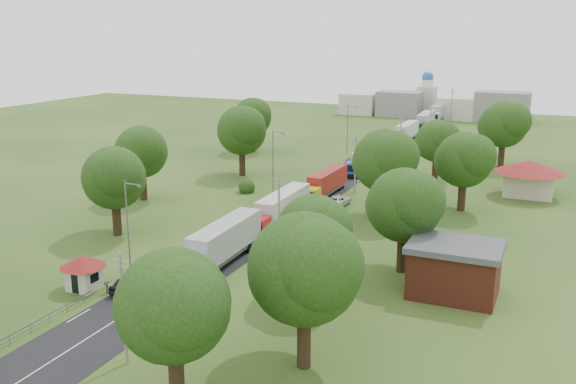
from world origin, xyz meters
The scene contains 47 objects.
ground centered at (0.00, 0.00, 0.00)m, with size 260.00×260.00×0.00m, color #274717.
road centered at (0.00, 20.00, 0.00)m, with size 8.00×200.00×0.04m, color black.
boom_barrier centered at (-1.36, -25.00, 0.89)m, with size 9.22×0.35×1.18m.
guard_booth centered at (-7.20, -25.00, 2.16)m, with size 4.40×4.40×3.45m.
guard_rail centered at (-5.00, -35.00, 0.00)m, with size 0.10×17.00×1.70m, color slate, non-canonical shape.
info_sign centered at (5.20, 35.00, 3.00)m, with size 0.12×3.10×4.10m.
pole_0 centered at (5.50, -35.00, 4.68)m, with size 1.60×0.24×9.00m.
pole_1 centered at (5.50, -7.00, 4.68)m, with size 1.60×0.24×9.00m.
pole_2 centered at (5.50, 21.00, 4.68)m, with size 1.60×0.24×9.00m.
pole_3 centered at (5.50, 49.00, 4.68)m, with size 1.60×0.24×9.00m.
pole_4 centered at (5.50, 77.00, 4.68)m, with size 1.60×0.24×9.00m.
pole_5 centered at (5.50, 105.00, 4.68)m, with size 1.60×0.24×9.00m.
lamp_0 centered at (-5.35, -20.00, 5.55)m, with size 2.03×0.22×10.00m.
lamp_1 centered at (-5.35, 15.00, 5.55)m, with size 2.03×0.22×10.00m.
lamp_2 centered at (-5.35, 50.00, 5.55)m, with size 2.03×0.22×10.00m.
tree_0 centered at (11.99, -37.84, 7.22)m, with size 8.80×8.80×11.07m.
tree_1 centered at (17.99, -29.83, 7.85)m, with size 9.60×9.60×12.05m.
tree_2 centered at (13.99, -17.86, 6.60)m, with size 8.00×8.00×10.10m.
tree_3 centered at (19.99, -7.84, 7.22)m, with size 8.80×8.80×11.07m.
tree_4 centered at (12.99, 10.17, 7.85)m, with size 9.60×9.60×12.05m.
tree_5 centered at (21.99, 18.16, 7.22)m, with size 8.80×8.80×11.07m.
tree_6 centered at (14.99, 35.14, 6.60)m, with size 8.00×8.00×10.10m.
tree_7 centered at (23.99, 50.17, 7.85)m, with size 9.60×9.60×12.05m.
tree_10 centered at (-15.01, -9.84, 7.22)m, with size 8.80×8.80×11.07m.
tree_11 centered at (-22.01, 5.16, 7.22)m, with size 8.80×8.80×11.07m.
tree_12 centered at (-16.01, 25.17, 7.85)m, with size 9.60×9.60×12.05m.
tree_13 centered at (-24.01, 45.16, 7.22)m, with size 8.80×8.80×11.07m.
house_brick centered at (26.00, -12.00, 2.65)m, with size 8.60×6.60×5.20m.
house_cream centered at (30.00, 30.00, 3.64)m, with size 10.08×10.08×5.80m.
distant_town centered at (0.68, 110.00, 3.49)m, with size 52.00×8.00×8.00m.
church centered at (-4.00, 118.00, 5.39)m, with size 5.00×5.00×12.30m.
truck_0 centered at (1.68, -13.74, 2.31)m, with size 3.03×15.74×4.36m.
truck_1 centered at (1.80, 1.41, 2.21)m, with size 2.66×15.01×4.16m.
truck_2 centered at (1.89, 17.85, 1.99)m, with size 2.57×13.57×3.76m.
truck_3 centered at (1.94, 36.96, 2.01)m, with size 2.93×13.69×3.78m.
truck_4 centered at (2.10, 54.33, 2.12)m, with size 2.94×14.45×4.00m.
truck_5 centered at (1.74, 69.62, 2.09)m, with size 2.73×14.24×3.94m.
truck_6 centered at (2.00, 87.75, 2.18)m, with size 2.75×14.85×4.11m.
truck_7 centered at (2.18, 105.67, 2.29)m, with size 3.45×15.63×4.32m.
truck_8 centered at (2.09, 120.51, 2.07)m, with size 2.46×14.10×3.91m.
car_lane_front centered at (-3.00, -23.50, 0.79)m, with size 1.86×4.63×1.58m, color black.
car_lane_mid centered at (-2.19, -13.43, 0.69)m, with size 1.46×4.18×1.38m, color #9C9EA4.
car_lane_rear centered at (-1.00, -7.43, 0.80)m, with size 2.24×5.52×1.60m, color black.
car_verge_near centered at (5.50, 13.43, 0.74)m, with size 2.47×5.35×1.49m, color silver.
car_verge_far centered at (7.26, 32.12, 0.77)m, with size 1.83×4.54×1.55m, color #5A5E62.
pedestrian_near centered at (0.66, -26.91, 0.79)m, with size 0.57×0.38×1.57m, color gray.
pedestrian_booth centered at (-6.50, -26.00, 0.94)m, with size 0.92×0.71×1.89m, color gray.
Camera 1 is at (34.42, -70.40, 24.90)m, focal length 40.00 mm.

